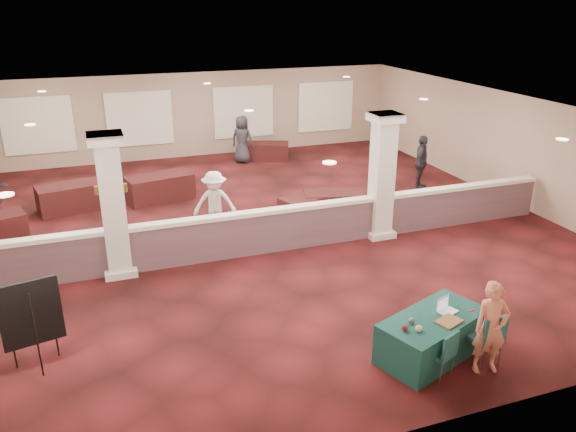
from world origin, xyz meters
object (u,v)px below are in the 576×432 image
object	(u,v)px
easel_board	(31,315)
far_table_back_left	(72,197)
far_table_back_center	(160,188)
attendee_d	(242,139)
conf_chair_side	(444,350)
attendee_c	(421,162)
near_table	(432,336)
far_table_front_center	(308,207)
far_table_back_right	(267,151)
attendee_b	(215,203)
conf_chair_main	(488,335)
far_table_front_right	(333,203)
woman	(491,328)

from	to	relation	value
easel_board	far_table_back_left	distance (m)	7.89
far_table_back_center	attendee_d	size ratio (longest dim) A/B	1.10
conf_chair_side	attendee_c	bearing A→B (deg)	37.21
near_table	far_table_front_center	distance (m)	6.81
conf_chair_side	attendee_c	world-z (taller)	attendee_c
near_table	far_table_back_right	bearing A→B (deg)	64.35
attendee_b	far_table_back_right	bearing A→B (deg)	75.72
conf_chair_main	far_table_front_right	world-z (taller)	conf_chair_main
near_table	far_table_front_center	size ratio (longest dim) A/B	1.23
far_table_front_right	far_table_back_right	size ratio (longest dim) A/B	1.03
woman	easel_board	bearing A→B (deg)	172.15
conf_chair_side	attendee_d	xyz separation A→B (m)	(0.32, 13.49, 0.38)
conf_chair_main	conf_chair_side	xyz separation A→B (m)	(-0.86, -0.01, -0.09)
far_table_front_center	far_table_front_right	distance (m)	0.77
far_table_front_center	far_table_back_center	size ratio (longest dim) A/B	0.82
far_table_back_right	attendee_d	distance (m)	1.15
conf_chair_side	far_table_front_right	bearing A→B (deg)	56.83
far_table_front_right	woman	bearing A→B (deg)	-94.07
far_table_back_center	attendee_b	world-z (taller)	attendee_b
far_table_back_center	attendee_b	distance (m)	3.39
conf_chair_side	attendee_c	xyz separation A→B (m)	(4.91, 8.57, 0.37)
far_table_back_right	attendee_d	xyz separation A→B (m)	(-1.00, -0.08, 0.56)
far_table_back_center	woman	bearing A→B (deg)	-69.12
far_table_front_right	attendee_c	bearing A→B (deg)	18.49
attendee_c	conf_chair_main	bearing A→B (deg)	-162.88
woman	far_table_back_left	world-z (taller)	woman
far_table_front_right	far_table_back_left	world-z (taller)	far_table_back_left
far_table_back_left	attendee_d	distance (m)	6.83
near_table	conf_chair_main	distance (m)	0.91
far_table_front_center	attendee_b	distance (m)	2.77
far_table_front_center	attendee_d	size ratio (longest dim) A/B	0.90
attendee_d	far_table_back_left	bearing A→B (deg)	68.63
woman	far_table_back_center	xyz separation A→B (m)	(-3.96, 10.37, -0.41)
conf_chair_side	easel_board	world-z (taller)	easel_board
woman	far_table_front_center	distance (m)	7.49
woman	conf_chair_side	bearing A→B (deg)	-174.89
easel_board	attendee_c	world-z (taller)	attendee_c
far_table_front_right	far_table_back_right	bearing A→B (deg)	90.00
attendee_b	conf_chair_side	bearing A→B (deg)	-59.26
far_table_front_right	far_table_back_left	size ratio (longest dim) A/B	0.87
far_table_front_center	far_table_back_center	bearing A→B (deg)	142.06
conf_chair_main	far_table_back_left	size ratio (longest dim) A/B	0.53
woman	attendee_d	world-z (taller)	attendee_d
far_table_front_right	attendee_b	xyz separation A→B (m)	(-3.47, -0.30, 0.52)
conf_chair_main	attendee_b	world-z (taller)	attendee_b
far_table_front_right	attendee_c	xyz separation A→B (m)	(3.59, 1.20, 0.54)
conf_chair_main	far_table_back_left	distance (m)	12.17
conf_chair_side	far_table_back_center	distance (m)	10.75
far_table_back_center	far_table_back_right	world-z (taller)	far_table_back_center
conf_chair_side	attendee_b	distance (m)	7.40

